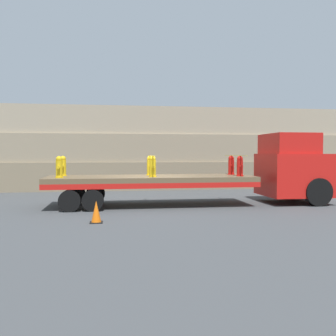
{
  "coord_description": "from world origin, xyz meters",
  "views": [
    {
      "loc": [
        -1.57,
        -15.11,
        2.14
      ],
      "look_at": [
        0.69,
        0.0,
        1.53
      ],
      "focal_mm": 40.0,
      "sensor_mm": 36.0,
      "label": 1
    }
  ],
  "objects_px": {
    "truck_cab": "(295,168)",
    "fire_hydrant_red_near_2": "(240,166)",
    "flatbed_trailer": "(141,181)",
    "fire_hydrant_yellow_near_0": "(59,167)",
    "fire_hydrant_yellow_far_0": "(63,166)",
    "fire_hydrant_yellow_far_1": "(150,166)",
    "fire_hydrant_red_far_2": "(231,165)",
    "fire_hydrant_yellow_near_1": "(153,167)",
    "traffic_cone": "(96,212)"
  },
  "relations": [
    {
      "from": "truck_cab",
      "to": "fire_hydrant_red_near_2",
      "type": "height_order",
      "value": "truck_cab"
    },
    {
      "from": "flatbed_trailer",
      "to": "fire_hydrant_red_near_2",
      "type": "bearing_deg",
      "value": -8.03
    },
    {
      "from": "fire_hydrant_yellow_near_0",
      "to": "fire_hydrant_yellow_far_0",
      "type": "bearing_deg",
      "value": 90.0
    },
    {
      "from": "fire_hydrant_yellow_far_0",
      "to": "fire_hydrant_yellow_far_1",
      "type": "bearing_deg",
      "value": 0.0
    },
    {
      "from": "fire_hydrant_red_far_2",
      "to": "truck_cab",
      "type": "bearing_deg",
      "value": -11.75
    },
    {
      "from": "flatbed_trailer",
      "to": "fire_hydrant_yellow_near_0",
      "type": "relative_size",
      "value": 10.1
    },
    {
      "from": "fire_hydrant_yellow_far_1",
      "to": "fire_hydrant_red_far_2",
      "type": "height_order",
      "value": "same"
    },
    {
      "from": "flatbed_trailer",
      "to": "fire_hydrant_yellow_far_0",
      "type": "height_order",
      "value": "fire_hydrant_yellow_far_0"
    },
    {
      "from": "fire_hydrant_yellow_near_1",
      "to": "traffic_cone",
      "type": "bearing_deg",
      "value": -125.1
    },
    {
      "from": "fire_hydrant_red_near_2",
      "to": "traffic_cone",
      "type": "relative_size",
      "value": 1.2
    },
    {
      "from": "fire_hydrant_yellow_near_1",
      "to": "fire_hydrant_yellow_far_1",
      "type": "relative_size",
      "value": 1.0
    },
    {
      "from": "fire_hydrant_red_far_2",
      "to": "fire_hydrant_yellow_far_0",
      "type": "bearing_deg",
      "value": 180.0
    },
    {
      "from": "fire_hydrant_yellow_far_0",
      "to": "fire_hydrant_yellow_near_1",
      "type": "xyz_separation_m",
      "value": [
        3.55,
        -1.12,
        0.0
      ]
    },
    {
      "from": "fire_hydrant_yellow_far_1",
      "to": "traffic_cone",
      "type": "distance_m",
      "value": 4.73
    },
    {
      "from": "fire_hydrant_yellow_far_1",
      "to": "fire_hydrant_red_far_2",
      "type": "distance_m",
      "value": 3.55
    },
    {
      "from": "fire_hydrant_yellow_far_1",
      "to": "traffic_cone",
      "type": "relative_size",
      "value": 1.2
    },
    {
      "from": "flatbed_trailer",
      "to": "fire_hydrant_yellow_far_0",
      "type": "relative_size",
      "value": 10.1
    },
    {
      "from": "flatbed_trailer",
      "to": "fire_hydrant_red_far_2",
      "type": "relative_size",
      "value": 10.1
    },
    {
      "from": "flatbed_trailer",
      "to": "fire_hydrant_red_far_2",
      "type": "xyz_separation_m",
      "value": [
        3.96,
        0.56,
        0.61
      ]
    },
    {
      "from": "fire_hydrant_yellow_far_0",
      "to": "fire_hydrant_red_far_2",
      "type": "relative_size",
      "value": 1.0
    },
    {
      "from": "flatbed_trailer",
      "to": "truck_cab",
      "type": "bearing_deg",
      "value": 0.0
    },
    {
      "from": "fire_hydrant_yellow_far_1",
      "to": "fire_hydrant_red_near_2",
      "type": "relative_size",
      "value": 1.0
    },
    {
      "from": "fire_hydrant_yellow_far_0",
      "to": "fire_hydrant_red_near_2",
      "type": "height_order",
      "value": "same"
    },
    {
      "from": "truck_cab",
      "to": "fire_hydrant_yellow_far_1",
      "type": "xyz_separation_m",
      "value": [
        -6.24,
        0.56,
        0.11
      ]
    },
    {
      "from": "truck_cab",
      "to": "fire_hydrant_yellow_near_0",
      "type": "xyz_separation_m",
      "value": [
        -9.79,
        -0.56,
        0.11
      ]
    },
    {
      "from": "fire_hydrant_yellow_near_0",
      "to": "fire_hydrant_red_far_2",
      "type": "relative_size",
      "value": 1.0
    },
    {
      "from": "fire_hydrant_yellow_near_0",
      "to": "fire_hydrant_red_far_2",
      "type": "distance_m",
      "value": 7.2
    },
    {
      "from": "fire_hydrant_yellow_far_1",
      "to": "fire_hydrant_red_near_2",
      "type": "height_order",
      "value": "same"
    },
    {
      "from": "fire_hydrant_yellow_near_0",
      "to": "fire_hydrant_yellow_far_0",
      "type": "height_order",
      "value": "same"
    },
    {
      "from": "flatbed_trailer",
      "to": "fire_hydrant_red_near_2",
      "type": "height_order",
      "value": "fire_hydrant_red_near_2"
    },
    {
      "from": "flatbed_trailer",
      "to": "fire_hydrant_yellow_near_0",
      "type": "height_order",
      "value": "fire_hydrant_yellow_near_0"
    },
    {
      "from": "truck_cab",
      "to": "fire_hydrant_red_far_2",
      "type": "distance_m",
      "value": 2.75
    },
    {
      "from": "truck_cab",
      "to": "fire_hydrant_yellow_far_0",
      "type": "xyz_separation_m",
      "value": [
        -9.79,
        0.56,
        0.11
      ]
    },
    {
      "from": "traffic_cone",
      "to": "fire_hydrant_yellow_near_0",
      "type": "bearing_deg",
      "value": 116.84
    },
    {
      "from": "flatbed_trailer",
      "to": "fire_hydrant_yellow_near_0",
      "type": "distance_m",
      "value": 3.26
    },
    {
      "from": "fire_hydrant_yellow_near_0",
      "to": "fire_hydrant_yellow_near_1",
      "type": "bearing_deg",
      "value": 0.0
    },
    {
      "from": "truck_cab",
      "to": "fire_hydrant_yellow_near_0",
      "type": "bearing_deg",
      "value": -176.74
    },
    {
      "from": "traffic_cone",
      "to": "fire_hydrant_yellow_near_1",
      "type": "bearing_deg",
      "value": 54.9
    },
    {
      "from": "fire_hydrant_yellow_near_1",
      "to": "traffic_cone",
      "type": "xyz_separation_m",
      "value": [
        -2.07,
        -2.94,
        -1.27
      ]
    },
    {
      "from": "truck_cab",
      "to": "traffic_cone",
      "type": "height_order",
      "value": "truck_cab"
    },
    {
      "from": "flatbed_trailer",
      "to": "fire_hydrant_red_near_2",
      "type": "distance_m",
      "value": 4.05
    },
    {
      "from": "fire_hydrant_yellow_near_0",
      "to": "fire_hydrant_yellow_near_1",
      "type": "height_order",
      "value": "same"
    },
    {
      "from": "truck_cab",
      "to": "traffic_cone",
      "type": "xyz_separation_m",
      "value": [
        -8.31,
        -3.5,
        -1.16
      ]
    },
    {
      "from": "fire_hydrant_yellow_far_0",
      "to": "fire_hydrant_yellow_far_1",
      "type": "height_order",
      "value": "same"
    },
    {
      "from": "fire_hydrant_yellow_far_0",
      "to": "traffic_cone",
      "type": "bearing_deg",
      "value": -69.86
    },
    {
      "from": "truck_cab",
      "to": "flatbed_trailer",
      "type": "relative_size",
      "value": 0.36
    },
    {
      "from": "truck_cab",
      "to": "fire_hydrant_yellow_near_0",
      "type": "relative_size",
      "value": 3.61
    },
    {
      "from": "fire_hydrant_red_near_2",
      "to": "traffic_cone",
      "type": "height_order",
      "value": "fire_hydrant_red_near_2"
    },
    {
      "from": "fire_hydrant_red_near_2",
      "to": "traffic_cone",
      "type": "distance_m",
      "value": 6.47
    },
    {
      "from": "fire_hydrant_yellow_near_1",
      "to": "fire_hydrant_red_near_2",
      "type": "distance_m",
      "value": 3.55
    }
  ]
}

